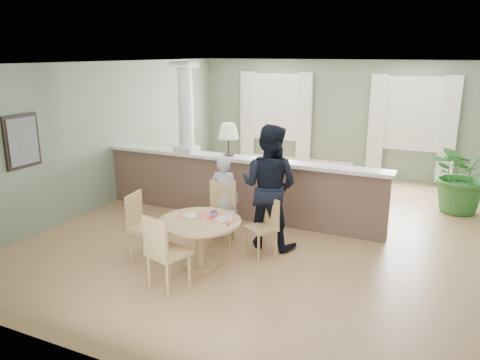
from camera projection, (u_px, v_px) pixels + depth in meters
The scene contains 12 objects.
ground at pixel (280, 228), 7.85m from camera, with size 8.00×8.00×0.00m, color tan.
room_shell at pixel (293, 116), 7.93m from camera, with size 7.02×8.02×2.71m.
pony_wall at pixel (232, 179), 8.24m from camera, with size 5.32×0.38×2.70m.
sofa at pixel (290, 183), 9.04m from camera, with size 2.80×1.10×0.82m, color brown.
houseplant at pixel (463, 173), 8.51m from camera, with size 1.32×1.15×1.47m, color #2D6829.
dining_table at pixel (201, 229), 6.34m from camera, with size 1.12×1.12×0.77m.
chair_far_boy at pixel (222, 209), 7.22m from camera, with size 0.53×0.53×0.94m.
chair_far_man at pixel (265, 224), 6.75m from camera, with size 0.52×0.52×0.84m.
chair_near at pixel (163, 250), 5.69m from camera, with size 0.54×0.54×0.97m.
chair_side at pixel (142, 223), 6.63m from camera, with size 0.48×0.48×0.95m.
child_person at pixel (224, 197), 7.34m from camera, with size 0.49×0.32×1.33m, color #A8A8AD.
man_person at pixel (269, 186), 6.94m from camera, with size 0.91×0.71×1.87m, color black.
Camera 1 is at (2.53, -6.94, 2.86)m, focal length 35.00 mm.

